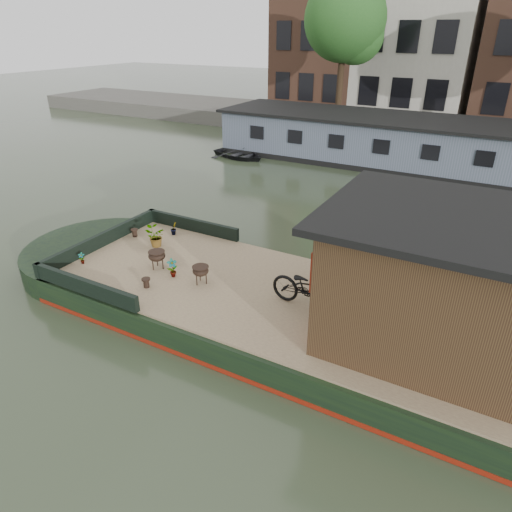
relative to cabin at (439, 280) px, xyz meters
The scene contains 19 objects.
ground 2.88m from the cabin, behind, with size 120.00×120.00×0.00m, color #2A3320.
houseboat_hull 3.87m from the cabin, behind, with size 14.01×4.02×0.60m.
houseboat_deck 2.52m from the cabin, behind, with size 11.80×3.80×0.05m, color #99865F.
bow_bulwark 7.33m from the cabin, behind, with size 3.00×4.00×0.35m.
cabin is the anchor object (origin of this frame).
bicycle 2.40m from the cabin, behind, with size 0.60×1.71×0.90m, color black.
potted_plant_a 5.60m from the cabin, behind, with size 0.23×0.16×0.44m, color brown.
potted_plant_b 7.19m from the cabin, 168.10° to the left, with size 0.19×0.15×0.34m, color brown.
potted_plant_c 6.98m from the cabin, behind, with size 0.49×0.42×0.54m, color #A1372F.
potted_plant_d 2.97m from the cabin, 144.69° to the left, with size 0.30×0.30×0.53m, color maroon.
potted_plant_e 7.92m from the cabin, behind, with size 0.15×0.10×0.28m, color brown.
brazier_front 4.88m from the cabin, behind, with size 0.39×0.39×0.42m, color black, non-canonical shape.
brazier_rear 6.14m from the cabin, behind, with size 0.41×0.41×0.44m, color black, non-canonical shape.
bollard_port 7.91m from the cabin, behind, with size 0.19×0.19×0.21m, color black.
bollard_stbd 5.91m from the cabin, 169.22° to the right, with size 0.19×0.19×0.22m, color black.
dinghy 15.94m from the cabin, 133.53° to the left, with size 2.02×2.83×0.59m, color black.
far_houseboat 14.20m from the cabin, 98.88° to the left, with size 20.40×4.40×2.11m.
quay 20.67m from the cabin, 96.09° to the left, with size 60.00×6.00×0.90m, color #47443F.
tree_left 21.28m from the cabin, 114.13° to the left, with size 4.40×4.40×7.40m.
Camera 1 is at (2.74, -7.41, 5.73)m, focal length 32.00 mm.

